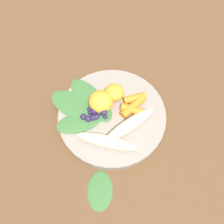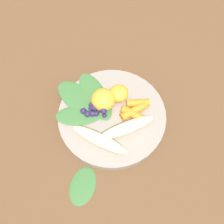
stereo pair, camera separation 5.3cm
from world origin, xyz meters
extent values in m
plane|color=brown|center=(0.00, 0.00, 0.00)|extent=(2.40, 2.40, 0.00)
cylinder|color=gray|center=(0.00, 0.00, 0.01)|extent=(0.25, 0.25, 0.03)
ellipsoid|color=beige|center=(-0.04, -0.03, 0.04)|extent=(0.07, 0.13, 0.03)
ellipsoid|color=beige|center=(-0.06, 0.03, 0.04)|extent=(0.09, 0.12, 0.03)
ellipsoid|color=#F4A833|center=(0.03, 0.02, 0.05)|extent=(0.06, 0.06, 0.04)
ellipsoid|color=#F4A833|center=(0.04, -0.02, 0.04)|extent=(0.04, 0.04, 0.03)
cylinder|color=orange|center=(-0.01, -0.05, 0.03)|extent=(0.05, 0.06, 0.02)
cylinder|color=orange|center=(0.00, -0.05, 0.03)|extent=(0.05, 0.07, 0.02)
cylinder|color=orange|center=(0.02, -0.06, 0.03)|extent=(0.02, 0.05, 0.02)
sphere|color=#2D234C|center=(0.00, 0.04, 0.03)|extent=(0.01, 0.01, 0.01)
sphere|color=#2D234C|center=(0.01, 0.06, 0.03)|extent=(0.01, 0.01, 0.01)
sphere|color=#2D234C|center=(-0.01, 0.02, 0.03)|extent=(0.01, 0.01, 0.01)
sphere|color=#2D234C|center=(0.01, 0.03, 0.03)|extent=(0.01, 0.01, 0.01)
sphere|color=#2D234C|center=(0.03, 0.02, 0.03)|extent=(0.01, 0.01, 0.01)
sphere|color=#2D234C|center=(0.00, 0.05, 0.03)|extent=(0.01, 0.01, 0.01)
sphere|color=#2D234C|center=(0.00, 0.02, 0.04)|extent=(0.01, 0.01, 0.01)
sphere|color=#2D234C|center=(0.02, 0.05, 0.03)|extent=(0.01, 0.01, 0.01)
sphere|color=#2D234C|center=(0.01, 0.02, 0.03)|extent=(0.01, 0.01, 0.01)
sphere|color=#2D234C|center=(0.01, 0.05, 0.03)|extent=(0.01, 0.01, 0.01)
sphere|color=#2D234C|center=(0.00, 0.04, 0.03)|extent=(0.01, 0.01, 0.01)
sphere|color=#2D234C|center=(0.01, 0.04, 0.04)|extent=(0.01, 0.01, 0.01)
cylinder|color=white|center=(0.01, 0.07, 0.03)|extent=(0.05, 0.05, 0.00)
ellipsoid|color=#3D7038|center=(0.05, 0.04, 0.03)|extent=(0.15, 0.11, 0.00)
ellipsoid|color=#3D7038|center=(0.04, 0.07, 0.03)|extent=(0.14, 0.14, 0.00)
ellipsoid|color=#3D7038|center=(0.00, 0.08, 0.03)|extent=(0.05, 0.10, 0.00)
ellipsoid|color=#3D7038|center=(-0.15, 0.07, 0.00)|extent=(0.09, 0.08, 0.01)
camera|label=1|loc=(-0.23, 0.07, 0.51)|focal=38.14mm
camera|label=2|loc=(-0.23, 0.02, 0.51)|focal=38.14mm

